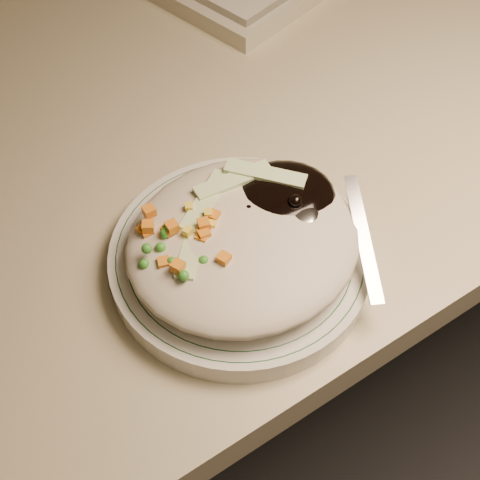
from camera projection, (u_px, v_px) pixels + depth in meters
desk at (188, 216)px, 0.86m from camera, size 1.40×0.70×0.74m
plate at (240, 259)px, 0.56m from camera, size 0.22×0.22×0.02m
plate_rim at (240, 252)px, 0.55m from camera, size 0.21×0.21×0.00m
meal at (245, 234)px, 0.54m from camera, size 0.21×0.19×0.05m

